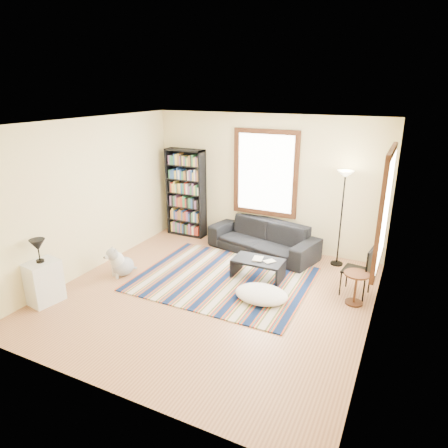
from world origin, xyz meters
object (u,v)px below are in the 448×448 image
at_px(floor_cushion, 261,294).
at_px(bookshelf, 186,193).
at_px(white_cabinet, 44,282).
at_px(floor_lamp, 341,219).
at_px(dog, 123,261).
at_px(coffee_table, 258,269).
at_px(folding_chair, 356,271).
at_px(side_table, 355,288).
at_px(sofa, 263,238).

bearing_deg(floor_cushion, bookshelf, 141.45).
xyz_separation_m(floor_cushion, white_cabinet, (-3.12, -1.56, 0.24)).
bearing_deg(floor_lamp, floor_cushion, -113.18).
bearing_deg(bookshelf, dog, -89.08).
height_order(coffee_table, folding_chair, folding_chair).
relative_size(bookshelf, folding_chair, 2.33).
distance_m(side_table, dog, 4.08).
xyz_separation_m(bookshelf, floor_lamp, (3.50, -0.17, -0.07)).
relative_size(floor_lamp, white_cabinet, 2.66).
bearing_deg(floor_lamp, side_table, -68.87).
relative_size(coffee_table, dog, 1.59).
relative_size(coffee_table, floor_lamp, 0.48).
xyz_separation_m(folding_chair, white_cabinet, (-4.45, -2.44, -0.08)).
bearing_deg(floor_lamp, sofa, -176.22).
bearing_deg(folding_chair, floor_lamp, 121.86).
relative_size(sofa, side_table, 4.22).
xyz_separation_m(bookshelf, coffee_table, (2.32, -1.40, -0.82)).
bearing_deg(sofa, floor_cushion, -56.23).
distance_m(bookshelf, side_table, 4.40).
bearing_deg(folding_chair, white_cabinet, -144.05).
bearing_deg(sofa, white_cabinet, -111.95).
bearing_deg(coffee_table, side_table, -5.86).
distance_m(white_cabinet, dog, 1.42).
distance_m(sofa, side_table, 2.44).
distance_m(coffee_table, side_table, 1.73).
xyz_separation_m(sofa, coffee_table, (0.33, -1.13, -0.15)).
bearing_deg(floor_cushion, coffee_table, 115.24).
height_order(coffee_table, white_cabinet, white_cabinet).
height_order(floor_lamp, white_cabinet, floor_lamp).
bearing_deg(folding_chair, coffee_table, -167.58).
distance_m(sofa, folding_chair, 2.23).
relative_size(floor_lamp, dog, 3.29).
bearing_deg(white_cabinet, side_table, 34.20).
distance_m(coffee_table, floor_cushion, 0.81).
bearing_deg(bookshelf, floor_cushion, -38.55).
relative_size(sofa, floor_lamp, 1.23).
bearing_deg(sofa, bookshelf, -174.07).
height_order(floor_lamp, side_table, floor_lamp).
xyz_separation_m(coffee_table, white_cabinet, (-2.78, -2.29, 0.17)).
distance_m(folding_chair, white_cabinet, 5.07).
distance_m(sofa, dog, 2.85).
distance_m(bookshelf, folding_chair, 4.22).
relative_size(coffee_table, floor_cushion, 1.02).
xyz_separation_m(sofa, floor_cushion, (0.68, -1.85, -0.22)).
bearing_deg(side_table, bookshelf, 158.76).
bearing_deg(side_table, dog, -168.94).
distance_m(coffee_table, folding_chair, 1.70).
height_order(floor_cushion, floor_lamp, floor_lamp).
height_order(bookshelf, side_table, bookshelf).
xyz_separation_m(coffee_table, dog, (-2.28, -0.96, 0.10)).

